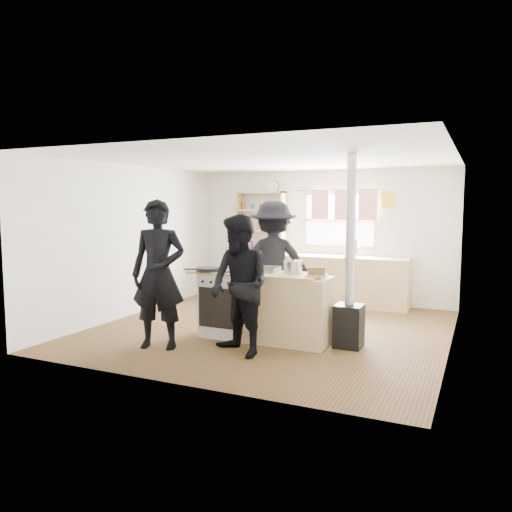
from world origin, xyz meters
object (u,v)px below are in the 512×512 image
flue_heater (349,298)px  person_far (274,263)px  person_near_left (158,274)px  roast_tray (267,269)px  bread_board (316,272)px  skillet_greens (208,269)px  stockpot_counter (293,267)px  stockpot_stove (239,264)px  person_near_right (240,285)px  cooking_island (265,306)px  thermos (355,249)px

flue_heater → person_far: bearing=149.9°
flue_heater → person_near_left: flue_heater is taller
roast_tray → bread_board: (0.74, -0.10, 0.01)m
skillet_greens → flue_heater: (1.92, 0.32, -0.32)m
stockpot_counter → flue_heater: flue_heater is taller
bread_board → flue_heater: size_ratio=0.13×
stockpot_stove → roast_tray: bearing=-3.7°
bread_board → person_near_right: bearing=-135.6°
skillet_greens → person_far: size_ratio=0.22×
stockpot_counter → flue_heater: bearing=1.2°
bread_board → skillet_greens: bearing=-173.9°
stockpot_stove → person_near_right: bearing=-62.8°
roast_tray → person_far: size_ratio=0.16×
stockpot_stove → person_far: size_ratio=0.12×
person_near_right → person_far: bearing=125.5°
stockpot_stove → stockpot_counter: bearing=0.7°
skillet_greens → person_near_right: (0.77, -0.57, -0.09)m
stockpot_stove → person_far: 0.86m
bread_board → person_near_right: (-0.75, -0.73, -0.11)m
person_near_right → person_far: (-0.26, 1.70, 0.08)m
person_near_left → person_near_right: bearing=-8.3°
roast_tray → person_near_right: size_ratio=0.18×
stockpot_stove → bread_board: bearing=-6.3°
roast_tray → person_near_left: person_near_left is taller
cooking_island → person_far: person_far is taller
cooking_island → roast_tray: 0.51m
cooking_island → bread_board: bearing=-2.5°
thermos → person_near_right: (-0.59, -3.53, -0.19)m
stockpot_counter → person_far: size_ratio=0.14×
skillet_greens → person_near_right: 0.96m
person_near_left → person_far: person_near_left is taller
stockpot_stove → bread_board: 1.20m
stockpot_stove → person_near_left: person_near_left is taller
skillet_greens → person_far: bearing=65.5°
bread_board → person_near_right: person_near_right is taller
roast_tray → person_far: person_far is taller
thermos → person_near_right: bearing=-99.4°
cooking_island → roast_tray: bearing=84.3°
cooking_island → person_near_left: (-1.09, -0.92, 0.50)m
flue_heater → roast_tray: bearing=-177.2°
skillet_greens → person_near_right: bearing=-36.3°
roast_tray → stockpot_stove: stockpot_stove is taller
flue_heater → stockpot_stove: bearing=-179.0°
stockpot_counter → roast_tray: bearing=-173.7°
stockpot_counter → skillet_greens: bearing=-165.1°
stockpot_stove → bread_board: (1.19, -0.13, -0.03)m
stockpot_counter → person_far: person_far is taller
flue_heater → person_near_left: size_ratio=1.30×
stockpot_stove → skillet_greens: bearing=-138.3°
person_far → person_near_left: bearing=45.7°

